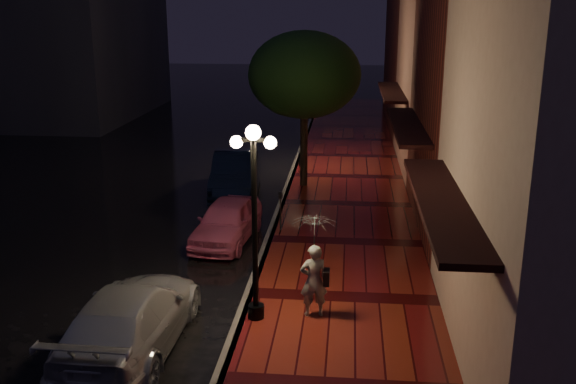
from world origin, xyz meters
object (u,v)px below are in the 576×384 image
at_px(streetlamp_far, 303,109).
at_px(navy_car, 236,173).
at_px(streetlamp_near, 254,212).
at_px(pink_car, 227,221).
at_px(silver_car, 131,318).
at_px(parking_meter, 281,207).
at_px(street_tree, 305,78).
at_px(woman_with_umbrella, 314,250).

bearing_deg(streetlamp_far, navy_car, -119.29).
xyz_separation_m(streetlamp_near, pink_car, (-1.60, 5.04, -1.96)).
height_order(streetlamp_near, streetlamp_far, same).
xyz_separation_m(navy_car, silver_car, (-0.15, -11.42, -0.08)).
height_order(navy_car, parking_meter, navy_car).
xyz_separation_m(streetlamp_far, silver_car, (-2.36, -15.35, -1.90)).
bearing_deg(streetlamp_near, street_tree, 88.65).
bearing_deg(silver_car, navy_car, -89.66).
height_order(silver_car, woman_with_umbrella, woman_with_umbrella).
xyz_separation_m(street_tree, silver_car, (-2.61, -12.34, -3.54)).
bearing_deg(navy_car, streetlamp_near, -83.51).
bearing_deg(woman_with_umbrella, pink_car, -71.81).
xyz_separation_m(streetlamp_far, navy_car, (-2.20, -3.93, -1.82)).
relative_size(navy_car, woman_with_umbrella, 2.03).
distance_m(street_tree, pink_car, 7.21).
height_order(street_tree, pink_car, street_tree).
bearing_deg(silver_car, streetlamp_far, -97.63).
bearing_deg(navy_car, silver_car, -96.62).
xyz_separation_m(streetlamp_near, woman_with_umbrella, (1.26, 0.25, -0.91)).
distance_m(pink_car, navy_car, 5.07).
height_order(street_tree, woman_with_umbrella, street_tree).
relative_size(streetlamp_far, navy_car, 0.91).
relative_size(streetlamp_near, navy_car, 0.91).
relative_size(silver_car, woman_with_umbrella, 2.08).
relative_size(street_tree, woman_with_umbrella, 2.49).
distance_m(silver_car, woman_with_umbrella, 4.07).
xyz_separation_m(pink_car, navy_car, (-0.60, 5.04, 0.14)).
bearing_deg(parking_meter, streetlamp_near, -76.00).
xyz_separation_m(silver_car, parking_meter, (2.28, 7.17, 0.17)).
xyz_separation_m(streetlamp_near, parking_meter, (-0.08, 5.83, -1.73)).
bearing_deg(woman_with_umbrella, street_tree, -97.34).
bearing_deg(streetlamp_far, parking_meter, -90.56).
bearing_deg(woman_with_umbrella, streetlamp_near, -1.63).
relative_size(pink_car, silver_car, 0.77).
distance_m(navy_car, parking_meter, 4.75).
bearing_deg(street_tree, silver_car, -101.96).
bearing_deg(streetlamp_near, woman_with_umbrella, 11.03).
xyz_separation_m(woman_with_umbrella, parking_meter, (-1.34, 5.58, -0.81)).
xyz_separation_m(street_tree, woman_with_umbrella, (1.00, -10.75, -2.56)).
bearing_deg(street_tree, streetlamp_near, -91.35).
bearing_deg(streetlamp_far, woman_with_umbrella, -84.76).
bearing_deg(silver_car, woman_with_umbrella, -155.10).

